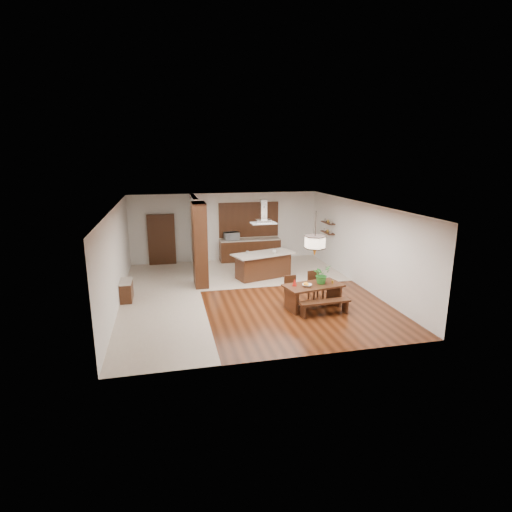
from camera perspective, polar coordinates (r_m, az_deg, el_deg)
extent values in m
plane|color=#39190A|center=(13.23, -1.27, -5.33)|extent=(9.00, 9.00, 0.00)
cube|color=white|center=(12.58, -1.34, 7.24)|extent=(8.00, 9.00, 0.04)
cube|color=silver|center=(17.17, -4.35, 4.13)|extent=(8.00, 0.04, 2.90)
cube|color=silver|center=(8.64, 4.77, -5.85)|extent=(8.00, 0.04, 2.90)
cube|color=silver|center=(12.67, -19.32, -0.17)|extent=(0.04, 9.00, 2.90)
cube|color=silver|center=(14.16, 14.76, 1.59)|extent=(0.04, 9.00, 2.90)
cube|color=beige|center=(12.99, -13.30, -6.07)|extent=(2.50, 9.00, 0.01)
cube|color=beige|center=(15.82, 1.33, -2.06)|extent=(5.50, 4.00, 0.01)
cube|color=#3B1C0E|center=(12.58, -1.34, 7.17)|extent=(8.00, 9.00, 0.02)
cube|color=black|center=(13.79, -8.03, 1.60)|extent=(0.45, 1.00, 2.90)
cube|color=silver|center=(15.85, -8.71, 3.18)|extent=(0.18, 2.40, 2.90)
cube|color=black|center=(13.14, -18.01, -4.72)|extent=(0.37, 0.88, 0.63)
cube|color=black|center=(16.96, -13.33, 2.29)|extent=(1.10, 0.20, 2.10)
cube|color=black|center=(17.26, -0.85, 0.83)|extent=(2.60, 0.60, 0.90)
cube|color=#B5AB9E|center=(17.15, -0.86, 2.37)|extent=(2.60, 0.62, 0.05)
cube|color=#9A672E|center=(17.26, -1.05, 5.23)|extent=(2.60, 0.08, 1.50)
cube|color=black|center=(16.42, 10.18, 3.32)|extent=(0.26, 0.90, 0.04)
cube|color=black|center=(16.35, 10.24, 4.69)|extent=(0.26, 0.90, 0.04)
cube|color=black|center=(11.91, 8.20, -4.21)|extent=(1.85, 1.17, 0.06)
cube|color=black|center=(11.67, 5.02, -6.37)|extent=(0.21, 0.69, 0.66)
cube|color=black|center=(12.42, 11.07, -5.30)|extent=(0.21, 0.69, 0.66)
imported|color=#297627|center=(11.98, 9.35, -2.59)|extent=(0.64, 0.61, 0.56)
imported|color=beige|center=(11.71, 7.30, -4.17)|extent=(0.35, 0.35, 0.07)
cone|color=#9E120B|center=(11.70, 5.53, -3.76)|extent=(0.17, 0.17, 0.21)
cylinder|color=gold|center=(12.10, 10.88, -3.64)|extent=(0.08, 0.08, 0.09)
cube|color=black|center=(14.80, 1.04, -1.41)|extent=(2.12, 1.28, 0.89)
cube|color=#B5AB9E|center=(14.64, 1.10, 0.31)|extent=(2.47, 1.61, 0.05)
imported|color=silver|center=(14.68, 2.65, 0.65)|extent=(0.15, 0.15, 0.10)
imported|color=silver|center=(16.93, -3.51, 2.85)|extent=(0.67, 0.52, 0.33)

